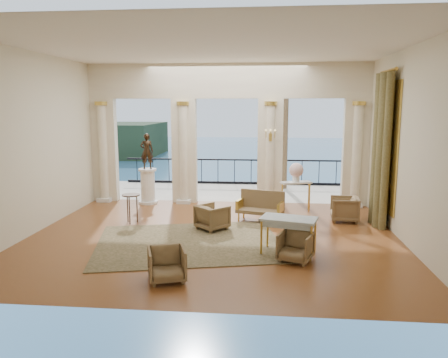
# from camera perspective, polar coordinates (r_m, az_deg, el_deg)

# --- Properties ---
(floor) EXTENTS (9.00, 9.00, 0.00)m
(floor) POSITION_cam_1_polar(r_m,az_deg,el_deg) (10.81, -1.47, -7.52)
(floor) COLOR #542C12
(floor) RESTS_ON ground
(room_walls) EXTENTS (9.00, 9.00, 9.00)m
(room_walls) POSITION_cam_1_polar(r_m,az_deg,el_deg) (9.23, -2.39, 7.73)
(room_walls) COLOR beige
(room_walls) RESTS_ON ground
(arcade) EXTENTS (9.00, 0.56, 4.50)m
(arcade) POSITION_cam_1_polar(r_m,az_deg,el_deg) (14.15, 0.37, 7.15)
(arcade) COLOR beige
(arcade) RESTS_ON ground
(terrace) EXTENTS (10.00, 3.60, 0.10)m
(terrace) POSITION_cam_1_polar(r_m,az_deg,el_deg) (16.42, 0.97, -1.79)
(terrace) COLOR #B1A493
(terrace) RESTS_ON ground
(balustrade) EXTENTS (9.00, 0.06, 1.03)m
(balustrade) POSITION_cam_1_polar(r_m,az_deg,el_deg) (17.91, 1.38, 0.65)
(balustrade) COLOR black
(balustrade) RESTS_ON terrace
(palm_tree) EXTENTS (2.00, 2.00, 4.50)m
(palm_tree) POSITION_cam_1_polar(r_m,az_deg,el_deg) (16.90, 8.17, 12.55)
(palm_tree) COLOR #4C3823
(palm_tree) RESTS_ON terrace
(headland) EXTENTS (22.00, 18.00, 6.00)m
(headland) POSITION_cam_1_polar(r_m,az_deg,el_deg) (86.35, -15.83, 5.03)
(headland) COLOR black
(headland) RESTS_ON sea
(sea) EXTENTS (160.00, 160.00, 0.00)m
(sea) POSITION_cam_1_polar(r_m,az_deg,el_deg) (70.86, 4.41, 2.03)
(sea) COLOR #2A6590
(sea) RESTS_ON ground
(curtain) EXTENTS (0.33, 1.40, 4.09)m
(curtain) POSITION_cam_1_polar(r_m,az_deg,el_deg) (12.19, 19.85, 3.56)
(curtain) COLOR brown
(curtain) RESTS_ON ground
(window_frame) EXTENTS (0.04, 1.60, 3.40)m
(window_frame) POSITION_cam_1_polar(r_m,az_deg,el_deg) (12.23, 20.72, 3.91)
(window_frame) COLOR gold
(window_frame) RESTS_ON room_walls
(wall_sconce) EXTENTS (0.30, 0.11, 0.33)m
(wall_sconce) POSITION_cam_1_polar(r_m,az_deg,el_deg) (13.80, 6.08, 5.56)
(wall_sconce) COLOR gold
(wall_sconce) RESTS_ON arcade
(rug) EXTENTS (4.87, 4.16, 0.02)m
(rug) POSITION_cam_1_polar(r_m,az_deg,el_deg) (10.34, -4.54, -8.27)
(rug) COLOR #2D3018
(rug) RESTS_ON ground
(armchair_a) EXTENTS (0.82, 0.79, 0.68)m
(armchair_a) POSITION_cam_1_polar(r_m,az_deg,el_deg) (8.16, -7.49, -10.80)
(armchair_a) COLOR #4E4224
(armchair_a) RESTS_ON ground
(armchair_b) EXTENTS (0.81, 0.79, 0.66)m
(armchair_b) POSITION_cam_1_polar(r_m,az_deg,el_deg) (9.19, 9.31, -8.57)
(armchair_b) COLOR #4E4224
(armchair_b) RESTS_ON ground
(armchair_c) EXTENTS (0.74, 0.78, 0.75)m
(armchair_c) POSITION_cam_1_polar(r_m,az_deg,el_deg) (12.56, 15.46, -3.66)
(armchair_c) COLOR #4E4224
(armchair_c) RESTS_ON ground
(armchair_d) EXTENTS (0.95, 0.95, 0.72)m
(armchair_d) POSITION_cam_1_polar(r_m,az_deg,el_deg) (11.33, -1.53, -4.83)
(armchair_d) COLOR #4E4224
(armchair_d) RESTS_ON ground
(settee) EXTENTS (1.37, 0.89, 0.84)m
(settee) POSITION_cam_1_polar(r_m,az_deg,el_deg) (12.20, 4.83, -3.54)
(settee) COLOR #4E4224
(settee) RESTS_ON ground
(game_table) EXTENTS (1.29, 0.92, 0.80)m
(game_table) POSITION_cam_1_polar(r_m,az_deg,el_deg) (9.50, 8.45, -5.50)
(game_table) COLOR #98B0BF
(game_table) RESTS_ON ground
(pedestal) EXTENTS (0.63, 0.63, 1.15)m
(pedestal) POSITION_cam_1_polar(r_m,az_deg,el_deg) (14.51, -9.91, -1.00)
(pedestal) COLOR silver
(pedestal) RESTS_ON ground
(statue) EXTENTS (0.47, 0.36, 1.14)m
(statue) POSITION_cam_1_polar(r_m,az_deg,el_deg) (14.35, -10.04, 3.59)
(statue) COLOR black
(statue) RESTS_ON pedestal
(console_table) EXTENTS (0.99, 0.65, 0.88)m
(console_table) POSITION_cam_1_polar(r_m,az_deg,el_deg) (13.56, 9.36, -0.98)
(console_table) COLOR silver
(console_table) RESTS_ON ground
(urn) EXTENTS (0.44, 0.44, 0.58)m
(urn) POSITION_cam_1_polar(r_m,az_deg,el_deg) (13.48, 9.42, 1.03)
(urn) COLOR white
(urn) RESTS_ON console_table
(side_table) EXTENTS (0.49, 0.49, 0.79)m
(side_table) POSITION_cam_1_polar(r_m,az_deg,el_deg) (12.16, -12.05, -2.49)
(side_table) COLOR black
(side_table) RESTS_ON ground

